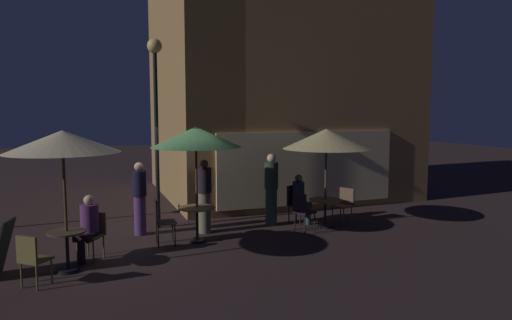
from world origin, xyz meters
The scene contains 20 objects.
ground_plane centered at (0.00, 0.00, 0.00)m, with size 60.00×60.00×0.00m, color #312323.
cafe_building centered at (3.52, 3.58, 4.76)m, with size 7.83×6.89×9.54m.
street_lamp_near_corner centered at (0.21, 1.11, 3.31)m, with size 0.36×0.36×4.60m.
cafe_table_0 centered at (-1.79, -1.50, 0.52)m, with size 0.66×0.66×0.75m.
cafe_table_1 centered at (4.08, -0.32, 0.54)m, with size 0.80×0.80×0.71m.
cafe_table_2 centered at (0.82, -0.45, 0.59)m, with size 0.79×0.79×0.78m.
patio_umbrella_0 centered at (-1.79, -1.50, 2.33)m, with size 1.97×1.97×2.54m.
patio_umbrella_1 centered at (4.08, -0.32, 2.20)m, with size 2.13×2.13×2.45m.
patio_umbrella_2 centered at (0.82, -0.45, 2.31)m, with size 1.95×1.95×2.54m.
cafe_chair_0 centered at (-2.30, -2.13, 0.53)m, with size 0.56×0.56×0.89m.
cafe_chair_1 centered at (-1.34, -0.85, 0.55)m, with size 0.60×0.60×0.90m.
cafe_chair_2 centered at (3.63, 0.45, 0.57)m, with size 0.59×0.59×0.96m.
cafe_chair_3 centered at (3.31, -0.61, 0.59)m, with size 0.53×0.53×0.97m.
cafe_chair_4 centered at (4.81, -0.01, 0.53)m, with size 0.57×0.57×0.89m.
cafe_chair_5 centered at (0.03, -0.42, 0.60)m, with size 0.45×0.45×1.00m.
patron_seated_0 centered at (-1.42, -0.97, 0.72)m, with size 0.49×0.53×1.27m.
patron_seated_1 centered at (3.71, 0.31, 0.70)m, with size 0.45×0.51×1.26m.
patron_standing_2 centered at (1.17, 0.24, 0.88)m, with size 0.34×0.34×1.75m.
patron_standing_3 centered at (-0.29, 0.60, 0.86)m, with size 0.32×0.32×1.70m.
patron_standing_4 centered at (2.93, 0.39, 0.92)m, with size 0.35×0.35×1.82m.
Camera 1 is at (-1.40, -10.17, 2.87)m, focal length 32.17 mm.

